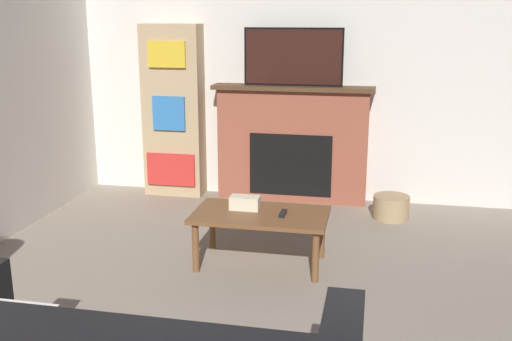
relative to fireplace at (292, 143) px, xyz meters
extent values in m
cube|color=silver|center=(0.04, 0.14, 0.77)|extent=(5.42, 0.06, 2.70)
cube|color=brown|center=(0.00, 0.00, -0.02)|extent=(1.48, 0.22, 1.11)
cube|color=black|center=(0.00, -0.11, -0.19)|extent=(0.81, 0.01, 0.61)
cube|color=#4C331E|center=(0.00, -0.02, 0.55)|extent=(1.58, 0.28, 0.04)
cube|color=black|center=(0.00, -0.02, 0.85)|extent=(0.95, 0.03, 0.55)
cube|color=#331914|center=(0.00, -0.03, 0.85)|extent=(0.92, 0.01, 0.51)
cube|color=silver|center=(-0.53, -3.92, 0.01)|extent=(0.36, 0.14, 0.28)
cube|color=brown|center=(0.01, -1.66, -0.19)|extent=(0.99, 0.57, 0.03)
cylinder|color=brown|center=(-0.43, -1.89, -0.39)|extent=(0.05, 0.05, 0.38)
cylinder|color=brown|center=(0.44, -1.89, -0.39)|extent=(0.05, 0.05, 0.38)
cylinder|color=brown|center=(-0.43, -1.44, -0.39)|extent=(0.05, 0.05, 0.38)
cylinder|color=brown|center=(0.44, -1.44, -0.39)|extent=(0.05, 0.05, 0.38)
cube|color=beige|center=(-0.12, -1.60, -0.12)|extent=(0.22, 0.12, 0.10)
cube|color=black|center=(0.18, -1.67, -0.16)|extent=(0.04, 0.15, 0.02)
cube|color=tan|center=(-1.22, -0.02, 0.29)|extent=(0.60, 0.26, 1.73)
cube|color=red|center=(-1.22, -0.16, -0.29)|extent=(0.50, 0.03, 0.33)
cube|color=#2D70B7|center=(-1.22, -0.16, 0.29)|extent=(0.33, 0.03, 0.34)
cube|color=gold|center=(-1.22, -0.16, 0.87)|extent=(0.38, 0.03, 0.25)
cylinder|color=tan|center=(0.98, -0.40, -0.47)|extent=(0.33, 0.33, 0.21)
camera|label=1|loc=(0.82, -5.77, 1.24)|focal=42.00mm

